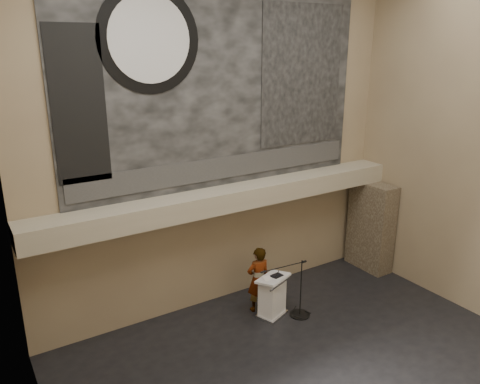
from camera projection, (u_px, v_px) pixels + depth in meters
floor at (323, 379)px, 9.63m from camera, size 10.00×10.00×0.00m
wall_back at (223, 143)px, 11.58m from camera, size 10.00×0.02×8.50m
wall_left at (37, 242)px, 5.81m from camera, size 0.02×8.00×8.50m
soffit at (231, 197)px, 11.65m from camera, size 10.00×0.80×0.50m
sprinkler_left at (174, 221)px, 10.88m from camera, size 0.04×0.04×0.06m
sprinkler_right at (292, 196)px, 12.66m from camera, size 0.04×0.04×0.06m
banner at (223, 84)px, 11.12m from camera, size 8.00×0.05×5.00m
banner_text_strip at (224, 167)px, 11.70m from camera, size 7.76×0.02×0.55m
banner_clock_rim at (150, 39)px, 9.87m from camera, size 2.30×0.02×2.30m
banner_clock_face at (150, 39)px, 9.85m from camera, size 1.84×0.02×1.84m
banner_building_print at (302, 76)px, 12.28m from camera, size 2.60×0.02×3.60m
banner_brick_print at (79, 106)px, 9.45m from camera, size 1.10×0.02×3.20m
stone_pier at (371, 226)px, 14.13m from camera, size 0.60×1.40×2.70m
lectern at (272, 296)px, 11.73m from camera, size 0.96×0.82×1.14m
binder at (277, 276)px, 11.58m from camera, size 0.30×0.25×0.04m
papers at (268, 278)px, 11.48m from camera, size 0.25×0.31×0.00m
speaker_person at (258, 279)px, 11.92m from camera, size 0.67×0.47×1.75m
mic_stand at (299, 307)px, 11.84m from camera, size 1.42×0.52×1.53m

